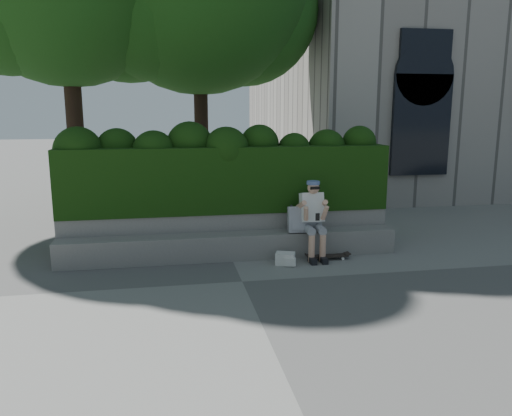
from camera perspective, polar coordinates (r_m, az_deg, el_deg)
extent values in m
plane|color=slate|center=(7.79, -1.59, -8.40)|extent=(80.00, 80.00, 0.00)
cube|color=gray|center=(8.90, -2.83, -4.36)|extent=(6.00, 0.45, 0.45)
cube|color=gray|center=(9.32, -3.23, -2.70)|extent=(6.00, 0.50, 0.75)
cube|color=black|center=(9.35, -3.46, 3.44)|extent=(6.00, 1.00, 1.20)
cylinder|color=black|center=(13.21, -6.21, 7.11)|extent=(0.36, 0.36, 3.36)
cylinder|color=black|center=(12.94, -19.80, 6.39)|extent=(0.40, 0.40, 3.34)
cube|color=gray|center=(9.06, 6.22, -1.95)|extent=(0.36, 0.26, 0.22)
cube|color=silver|center=(8.92, 6.40, 0.08)|extent=(0.40, 0.32, 0.55)
sphere|color=tan|center=(8.79, 6.58, 2.29)|extent=(0.21, 0.21, 0.21)
cylinder|color=#506493|center=(8.80, 6.55, 2.89)|extent=(0.23, 0.23, 0.06)
cube|color=black|center=(8.62, 7.05, -1.02)|extent=(0.07, 0.02, 0.13)
cylinder|color=tan|center=(8.70, 6.37, -4.65)|extent=(0.11, 0.11, 0.47)
cylinder|color=tan|center=(8.76, 7.63, -4.57)|extent=(0.11, 0.11, 0.47)
cube|color=black|center=(8.70, 6.45, -5.99)|extent=(0.10, 0.26, 0.10)
cube|color=black|center=(8.76, 7.71, -5.90)|extent=(0.10, 0.26, 0.10)
cube|color=black|center=(8.95, 8.21, -5.43)|extent=(0.72, 0.18, 0.02)
cylinder|color=silver|center=(8.82, 6.81, -5.93)|extent=(0.05, 0.03, 0.05)
cylinder|color=silver|center=(8.96, 6.53, -5.65)|extent=(0.05, 0.03, 0.05)
cylinder|color=silver|center=(8.97, 9.89, -5.72)|extent=(0.05, 0.03, 0.05)
cylinder|color=silver|center=(9.11, 9.56, -5.45)|extent=(0.05, 0.03, 0.05)
cube|color=#BABABF|center=(8.91, 4.70, -1.33)|extent=(0.33, 0.20, 0.47)
cube|color=white|center=(8.59, 3.36, -5.79)|extent=(0.38, 0.32, 0.21)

